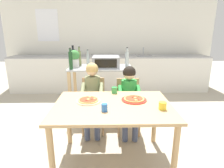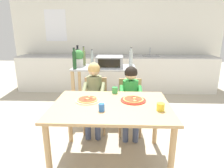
{
  "view_description": "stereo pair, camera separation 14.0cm",
  "coord_description": "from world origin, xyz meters",
  "px_view_note": "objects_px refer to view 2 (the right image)",
  "views": [
    {
      "loc": [
        -0.05,
        -1.93,
        1.51
      ],
      "look_at": [
        0.0,
        0.3,
        0.88
      ],
      "focal_mm": 30.1,
      "sensor_mm": 36.0,
      "label": 1
    },
    {
      "loc": [
        0.09,
        -1.93,
        1.51
      ],
      "look_at": [
        0.0,
        0.3,
        0.88
      ],
      "focal_mm": 30.1,
      "sensor_mm": 36.0,
      "label": 2
    }
  ],
  "objects_px": {
    "pizza_plate_cream": "(88,100)",
    "drinking_cup_yellow": "(161,107)",
    "kitchen_island_cart": "(104,83)",
    "dining_table": "(111,112)",
    "drinking_cup_blue": "(102,107)",
    "bottle_squat_spirits": "(92,59)",
    "bottle_brown_beer": "(74,60)",
    "bottle_tall_green_wine": "(78,57)",
    "bottle_dark_olive_oil": "(84,58)",
    "bottle_clear_vinegar": "(131,59)",
    "potted_herb_plant": "(79,58)",
    "child_in_green_shirt": "(131,94)",
    "dining_chair_left": "(95,100)",
    "drinking_cup_green": "(115,90)",
    "toaster_oven": "(110,62)",
    "dining_chair_right": "(130,102)",
    "child_in_olive_shirt": "(94,91)",
    "pizza_plate_red_rimmed": "(133,100)"
  },
  "relations": [
    {
      "from": "bottle_clear_vinegar",
      "to": "dining_chair_left",
      "type": "relative_size",
      "value": 0.42
    },
    {
      "from": "child_in_green_shirt",
      "to": "drinking_cup_green",
      "type": "xyz_separation_m",
      "value": [
        -0.22,
        -0.21,
        0.12
      ]
    },
    {
      "from": "child_in_green_shirt",
      "to": "bottle_squat_spirits",
      "type": "bearing_deg",
      "value": 127.11
    },
    {
      "from": "bottle_brown_beer",
      "to": "drinking_cup_green",
      "type": "xyz_separation_m",
      "value": [
        0.69,
        -0.76,
        -0.28
      ]
    },
    {
      "from": "dining_table",
      "to": "drinking_cup_blue",
      "type": "distance_m",
      "value": 0.24
    },
    {
      "from": "bottle_tall_green_wine",
      "to": "dining_chair_left",
      "type": "relative_size",
      "value": 0.45
    },
    {
      "from": "bottle_squat_spirits",
      "to": "drinking_cup_blue",
      "type": "height_order",
      "value": "bottle_squat_spirits"
    },
    {
      "from": "drinking_cup_green",
      "to": "bottle_squat_spirits",
      "type": "bearing_deg",
      "value": 112.18
    },
    {
      "from": "toaster_oven",
      "to": "dining_chair_right",
      "type": "bearing_deg",
      "value": -62.1
    },
    {
      "from": "dining_table",
      "to": "dining_chair_right",
      "type": "relative_size",
      "value": 1.6
    },
    {
      "from": "kitchen_island_cart",
      "to": "bottle_brown_beer",
      "type": "height_order",
      "value": "bottle_brown_beer"
    },
    {
      "from": "dining_chair_left",
      "to": "drinking_cup_yellow",
      "type": "height_order",
      "value": "dining_chair_left"
    },
    {
      "from": "bottle_brown_beer",
      "to": "dining_chair_right",
      "type": "relative_size",
      "value": 0.44
    },
    {
      "from": "child_in_olive_shirt",
      "to": "child_in_green_shirt",
      "type": "relative_size",
      "value": 1.04
    },
    {
      "from": "drinking_cup_blue",
      "to": "dining_chair_left",
      "type": "bearing_deg",
      "value": 101.3
    },
    {
      "from": "bottle_dark_olive_oil",
      "to": "pizza_plate_cream",
      "type": "height_order",
      "value": "bottle_dark_olive_oil"
    },
    {
      "from": "bottle_squat_spirits",
      "to": "pizza_plate_cream",
      "type": "bearing_deg",
      "value": -84.42
    },
    {
      "from": "potted_herb_plant",
      "to": "child_in_green_shirt",
      "type": "xyz_separation_m",
      "value": [
        0.89,
        -0.77,
        -0.4
      ]
    },
    {
      "from": "toaster_oven",
      "to": "drinking_cup_green",
      "type": "height_order",
      "value": "toaster_oven"
    },
    {
      "from": "toaster_oven",
      "to": "potted_herb_plant",
      "type": "distance_m",
      "value": 0.56
    },
    {
      "from": "bottle_squat_spirits",
      "to": "dining_table",
      "type": "xyz_separation_m",
      "value": [
        0.41,
        -1.49,
        -0.38
      ]
    },
    {
      "from": "pizza_plate_cream",
      "to": "bottle_squat_spirits",
      "type": "bearing_deg",
      "value": 95.58
    },
    {
      "from": "kitchen_island_cart",
      "to": "bottle_dark_olive_oil",
      "type": "height_order",
      "value": "bottle_dark_olive_oil"
    },
    {
      "from": "potted_herb_plant",
      "to": "dining_chair_right",
      "type": "height_order",
      "value": "potted_herb_plant"
    },
    {
      "from": "bottle_tall_green_wine",
      "to": "bottle_brown_beer",
      "type": "height_order",
      "value": "bottle_tall_green_wine"
    },
    {
      "from": "bottle_clear_vinegar",
      "to": "pizza_plate_cream",
      "type": "relative_size",
      "value": 1.24
    },
    {
      "from": "toaster_oven",
      "to": "bottle_brown_beer",
      "type": "relative_size",
      "value": 1.31
    },
    {
      "from": "dining_chair_right",
      "to": "pizza_plate_red_rimmed",
      "type": "distance_m",
      "value": 0.66
    },
    {
      "from": "toaster_oven",
      "to": "child_in_green_shirt",
      "type": "xyz_separation_m",
      "value": [
        0.34,
        -0.76,
        -0.34
      ]
    },
    {
      "from": "kitchen_island_cart",
      "to": "potted_herb_plant",
      "type": "xyz_separation_m",
      "value": [
        -0.45,
        0.01,
        0.45
      ]
    },
    {
      "from": "toaster_oven",
      "to": "drinking_cup_yellow",
      "type": "bearing_deg",
      "value": -68.45
    },
    {
      "from": "potted_herb_plant",
      "to": "bottle_dark_olive_oil",
      "type": "bearing_deg",
      "value": 66.53
    },
    {
      "from": "bottle_brown_beer",
      "to": "child_in_olive_shirt",
      "type": "xyz_separation_m",
      "value": [
        0.38,
        -0.5,
        -0.38
      ]
    },
    {
      "from": "dining_chair_left",
      "to": "drinking_cup_blue",
      "type": "relative_size",
      "value": 10.29
    },
    {
      "from": "bottle_dark_olive_oil",
      "to": "dining_chair_right",
      "type": "bearing_deg",
      "value": -44.0
    },
    {
      "from": "drinking_cup_yellow",
      "to": "drinking_cup_blue",
      "type": "relative_size",
      "value": 1.01
    },
    {
      "from": "drinking_cup_yellow",
      "to": "potted_herb_plant",
      "type": "bearing_deg",
      "value": 127.11
    },
    {
      "from": "kitchen_island_cart",
      "to": "dining_table",
      "type": "bearing_deg",
      "value": -82.44
    },
    {
      "from": "drinking_cup_blue",
      "to": "bottle_squat_spirits",
      "type": "bearing_deg",
      "value": 101.07
    },
    {
      "from": "bottle_clear_vinegar",
      "to": "child_in_olive_shirt",
      "type": "relative_size",
      "value": 0.32
    },
    {
      "from": "child_in_olive_shirt",
      "to": "pizza_plate_cream",
      "type": "height_order",
      "value": "child_in_olive_shirt"
    },
    {
      "from": "bottle_squat_spirits",
      "to": "child_in_olive_shirt",
      "type": "height_order",
      "value": "bottle_squat_spirits"
    },
    {
      "from": "pizza_plate_cream",
      "to": "drinking_cup_yellow",
      "type": "height_order",
      "value": "drinking_cup_yellow"
    },
    {
      "from": "bottle_dark_olive_oil",
      "to": "pizza_plate_cream",
      "type": "xyz_separation_m",
      "value": [
        0.29,
        -1.42,
        -0.29
      ]
    },
    {
      "from": "dining_chair_left",
      "to": "drinking_cup_green",
      "type": "height_order",
      "value": "dining_chair_left"
    },
    {
      "from": "potted_herb_plant",
      "to": "pizza_plate_red_rimmed",
      "type": "height_order",
      "value": "potted_herb_plant"
    },
    {
      "from": "dining_table",
      "to": "drinking_cup_yellow",
      "type": "height_order",
      "value": "drinking_cup_yellow"
    },
    {
      "from": "child_in_olive_shirt",
      "to": "pizza_plate_cream",
      "type": "relative_size",
      "value": 3.86
    },
    {
      "from": "bottle_clear_vinegar",
      "to": "pizza_plate_cream",
      "type": "bearing_deg",
      "value": -113.43
    },
    {
      "from": "toaster_oven",
      "to": "child_in_olive_shirt",
      "type": "relative_size",
      "value": 0.44
    }
  ]
}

